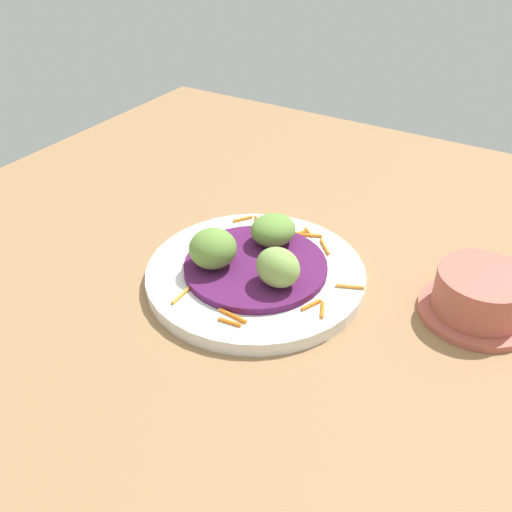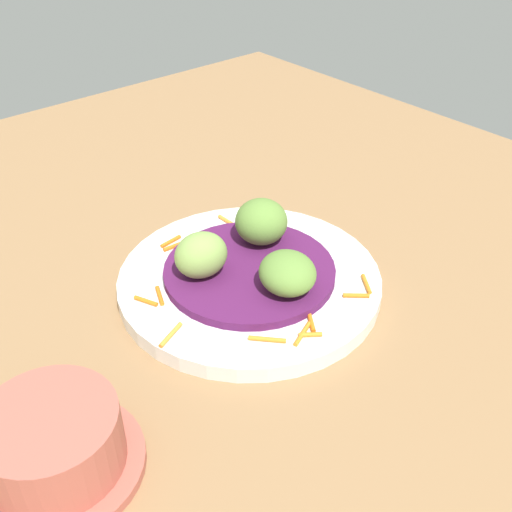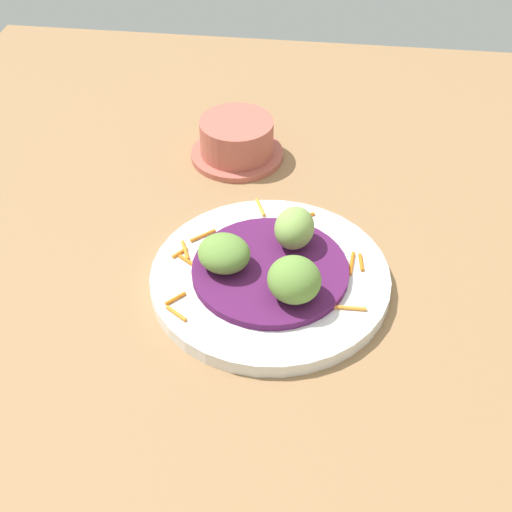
{
  "view_description": "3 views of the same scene",
  "coord_description": "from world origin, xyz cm",
  "px_view_note": "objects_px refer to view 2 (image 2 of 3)",
  "views": [
    {
      "loc": [
        -23.54,
        43.45,
        42.01
      ],
      "look_at": [
        4.41,
        -2.75,
        4.95
      ],
      "focal_mm": 39.79,
      "sensor_mm": 36.0,
      "label": 1
    },
    {
      "loc": [
        -26.49,
        -38.43,
        39.25
      ],
      "look_at": [
        4.67,
        -2.39,
        5.65
      ],
      "focal_mm": 43.04,
      "sensor_mm": 36.0,
      "label": 2
    },
    {
      "loc": [
        58.7,
        3.25,
        55.28
      ],
      "look_at": [
        4.66,
        -3.55,
        6.39
      ],
      "focal_mm": 50.07,
      "sensor_mm": 36.0,
      "label": 3
    }
  ],
  "objects_px": {
    "guac_scoop_left": "(199,257)",
    "guac_scoop_center": "(287,273)",
    "guac_scoop_right": "(261,222)",
    "main_plate": "(250,281)",
    "terracotta_bowl": "(54,445)"
  },
  "relations": [
    {
      "from": "guac_scoop_left",
      "to": "guac_scoop_center",
      "type": "xyz_separation_m",
      "value": [
        0.05,
        -0.07,
        -0.0
      ]
    },
    {
      "from": "main_plate",
      "to": "terracotta_bowl",
      "type": "height_order",
      "value": "terracotta_bowl"
    },
    {
      "from": "guac_scoop_right",
      "to": "guac_scoop_left",
      "type": "bearing_deg",
      "value": -174.79
    },
    {
      "from": "guac_scoop_center",
      "to": "guac_scoop_right",
      "type": "distance_m",
      "value": 0.08
    },
    {
      "from": "main_plate",
      "to": "guac_scoop_center",
      "type": "bearing_deg",
      "value": -84.79
    },
    {
      "from": "guac_scoop_center",
      "to": "terracotta_bowl",
      "type": "relative_size",
      "value": 0.46
    },
    {
      "from": "main_plate",
      "to": "guac_scoop_right",
      "type": "height_order",
      "value": "guac_scoop_right"
    },
    {
      "from": "main_plate",
      "to": "terracotta_bowl",
      "type": "distance_m",
      "value": 0.25
    },
    {
      "from": "terracotta_bowl",
      "to": "guac_scoop_right",
      "type": "bearing_deg",
      "value": 19.58
    },
    {
      "from": "guac_scoop_left",
      "to": "main_plate",
      "type": "bearing_deg",
      "value": -24.79
    },
    {
      "from": "main_plate",
      "to": "guac_scoop_center",
      "type": "distance_m",
      "value": 0.06
    },
    {
      "from": "guac_scoop_center",
      "to": "main_plate",
      "type": "bearing_deg",
      "value": 95.21
    },
    {
      "from": "guac_scoop_center",
      "to": "guac_scoop_right",
      "type": "height_order",
      "value": "guac_scoop_right"
    },
    {
      "from": "guac_scoop_center",
      "to": "terracotta_bowl",
      "type": "distance_m",
      "value": 0.24
    },
    {
      "from": "guac_scoop_center",
      "to": "guac_scoop_left",
      "type": "bearing_deg",
      "value": 125.21
    }
  ]
}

